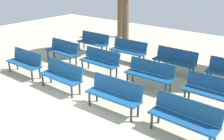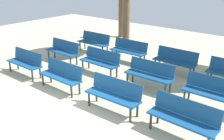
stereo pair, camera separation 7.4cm
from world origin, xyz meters
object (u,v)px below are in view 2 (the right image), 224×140
object	(u,v)px
bench_r1_c0	(63,50)
bench_r0_c1	(62,74)
bench_r2_c0	(94,41)
tree_1	(122,13)
bench_r2_c2	(175,60)
bench_r1_c1	(100,60)
bench_r1_c3	(213,91)
bench_r0_c0	(26,61)
bench_r1_c2	(150,73)
bench_r0_c3	(184,116)
bench_r2_c1	(129,49)
bench_r0_c2	(114,93)

from	to	relation	value
bench_r1_c0	bench_r0_c1	bearing A→B (deg)	-40.47
bench_r2_c0	tree_1	world-z (taller)	tree_1
bench_r2_c0	bench_r2_c2	distance (m)	4.09
bench_r0_c1	bench_r1_c1	size ratio (longest dim) A/B	1.00
bench_r1_c3	tree_1	world-z (taller)	tree_1
bench_r0_c0	bench_r0_c1	distance (m)	1.98
bench_r1_c3	bench_r2_c2	xyz separation A→B (m)	(-2.05, 1.80, 0.00)
bench_r1_c2	tree_1	distance (m)	6.97
bench_r0_c0	bench_r1_c0	xyz separation A→B (m)	(-0.06, 1.80, 0.00)
bench_r0_c0	bench_r0_c3	world-z (taller)	same
bench_r0_c3	bench_r2_c1	xyz separation A→B (m)	(-4.08, 3.49, 0.00)
bench_r1_c2	bench_r0_c2	bearing A→B (deg)	-89.78
bench_r2_c2	bench_r0_c0	bearing A→B (deg)	-137.92
bench_r0_c3	bench_r2_c2	size ratio (longest dim) A/B	1.00
tree_1	bench_r2_c0	bearing A→B (deg)	-74.94
bench_r0_c2	tree_1	size ratio (longest dim) A/B	0.60
bench_r0_c0	bench_r1_c1	xyz separation A→B (m)	(2.00, 1.80, 0.00)
bench_r0_c1	bench_r2_c0	distance (m)	4.14
bench_r1_c1	bench_r1_c2	size ratio (longest dim) A/B	1.00
bench_r0_c3	tree_1	bearing A→B (deg)	137.66
bench_r1_c2	bench_r0_c1	bearing A→B (deg)	-139.43
bench_r0_c0	bench_r2_c1	size ratio (longest dim) A/B	1.00
bench_r1_c2	bench_r2_c0	bearing A→B (deg)	155.43
bench_r0_c1	bench_r0_c2	size ratio (longest dim) A/B	0.99
bench_r2_c2	bench_r0_c2	bearing A→B (deg)	-88.82
bench_r1_c3	tree_1	bearing A→B (deg)	144.34
bench_r1_c3	bench_r2_c0	world-z (taller)	same
bench_r1_c2	bench_r1_c0	bearing A→B (deg)	179.51
bench_r0_c0	bench_r2_c1	distance (m)	4.08
bench_r1_c0	bench_r1_c3	distance (m)	6.17
bench_r0_c0	bench_r1_c0	bearing A→B (deg)	91.57
bench_r2_c1	bench_r1_c3	bearing A→B (deg)	-23.89
bench_r1_c2	bench_r1_c3	size ratio (longest dim) A/B	1.00
bench_r0_c1	bench_r1_c0	distance (m)	2.72
bench_r0_c2	bench_r1_c2	bearing A→B (deg)	89.71
bench_r0_c0	bench_r2_c2	distance (m)	5.43
bench_r0_c0	bench_r2_c2	bearing A→B (deg)	41.32
bench_r1_c0	tree_1	xyz separation A→B (m)	(-0.80, 4.91, 0.83)
bench_r0_c3	bench_r1_c1	bearing A→B (deg)	158.55
bench_r0_c1	bench_r2_c2	bearing A→B (deg)	60.63
bench_r2_c0	bench_r1_c1	bearing A→B (deg)	-42.76
bench_r2_c2	tree_1	distance (m)	5.88
bench_r0_c0	bench_r1_c0	distance (m)	1.80
bench_r1_c1	bench_r2_c0	bearing A→B (deg)	139.01
bench_r0_c1	tree_1	distance (m)	7.34
bench_r0_c2	bench_r1_c2	size ratio (longest dim) A/B	1.00
bench_r0_c2	bench_r1_c1	distance (m)	2.76
bench_r0_c1	bench_r1_c2	xyz separation A→B (m)	(2.08, 1.85, 0.00)
bench_r1_c1	bench_r2_c1	world-z (taller)	same
bench_r1_c2	tree_1	xyz separation A→B (m)	(-4.92, 4.87, 0.83)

